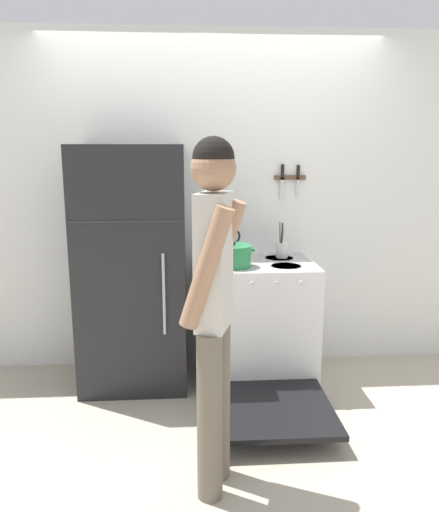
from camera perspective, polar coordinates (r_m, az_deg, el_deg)
name	(u,v)px	position (r m, az deg, el deg)	size (l,w,h in m)	color
ground_plane	(213,360)	(4.16, -0.70, -11.84)	(14.00, 14.00, 0.00)	#B2A893
wall_back	(213,204)	(3.86, -0.77, 5.94)	(10.00, 0.06, 2.55)	silver
refrigerator	(133,268)	(3.61, -9.88, -1.37)	(0.75, 0.65, 1.72)	black
stove_range	(257,323)	(3.69, 4.30, -7.66)	(0.82, 1.37, 0.89)	white
dutch_oven_pot	(234,256)	(3.43, 1.61, 0.04)	(0.30, 0.25, 0.18)	#237A42
tea_kettle	(232,249)	(3.69, 1.45, 0.81)	(0.20, 0.16, 0.23)	silver
utensil_jar	(282,249)	(3.75, 7.14, 0.81)	(0.09, 0.09, 0.26)	silver
person	(214,299)	(2.36, -0.66, -4.92)	(0.35, 0.41, 1.75)	#6B6051
wall_knife_strip	(290,177)	(3.87, 8.03, 8.94)	(0.24, 0.03, 0.27)	brown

